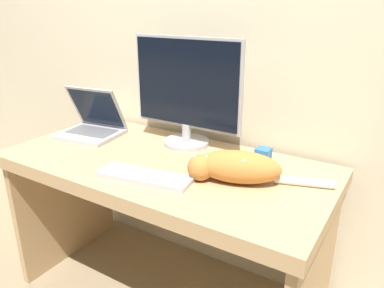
{
  "coord_description": "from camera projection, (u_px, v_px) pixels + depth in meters",
  "views": [
    {
      "loc": [
        0.88,
        -0.85,
        1.36
      ],
      "look_at": [
        0.17,
        0.31,
        0.85
      ],
      "focal_mm": 35.0,
      "sensor_mm": 36.0,
      "label": 1
    }
  ],
  "objects": [
    {
      "name": "external_keyboard",
      "position": [
        144.0,
        177.0,
        1.44
      ],
      "size": [
        0.39,
        0.17,
        0.02
      ],
      "rotation": [
        0.0,
        0.0,
        0.16
      ],
      "color": "#BCBCC1",
      "rests_on": "desk"
    },
    {
      "name": "wall_back",
      "position": [
        212.0,
        17.0,
        1.73
      ],
      "size": [
        6.4,
        0.06,
        2.6
      ],
      "color": "beige",
      "rests_on": "ground_plane"
    },
    {
      "name": "cat",
      "position": [
        235.0,
        167.0,
        1.4
      ],
      "size": [
        0.51,
        0.26,
        0.12
      ],
      "rotation": [
        0.0,
        0.0,
        0.31
      ],
      "color": "#C67A38",
      "rests_on": "desk"
    },
    {
      "name": "monitor",
      "position": [
        186.0,
        92.0,
        1.71
      ],
      "size": [
        0.55,
        0.22,
        0.5
      ],
      "color": "#B2B2B7",
      "rests_on": "desk"
    },
    {
      "name": "small_toy",
      "position": [
        263.0,
        155.0,
        1.59
      ],
      "size": [
        0.06,
        0.06,
        0.06
      ],
      "color": "#2D6BB7",
      "rests_on": "desk"
    },
    {
      "name": "laptop",
      "position": [
        92.0,
        126.0,
        1.91
      ],
      "size": [
        0.32,
        0.29,
        0.25
      ],
      "rotation": [
        0.0,
        0.0,
        0.13
      ],
      "color": "#B7B7BC",
      "rests_on": "desk"
    },
    {
      "name": "desk",
      "position": [
        164.0,
        193.0,
        1.66
      ],
      "size": [
        1.42,
        0.69,
        0.73
      ],
      "color": "tan",
      "rests_on": "ground_plane"
    }
  ]
}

